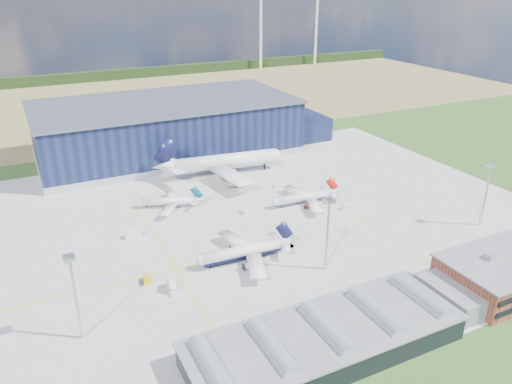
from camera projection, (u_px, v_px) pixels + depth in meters
name	position (u px, v px, depth m)	size (l,w,h in m)	color
ground	(251.00, 234.00, 169.94)	(600.00, 600.00, 0.00)	#304F1D
apron	(239.00, 222.00, 178.16)	(220.00, 160.00, 0.08)	#AFAFAA
farmland	(115.00, 101.00, 350.87)	(600.00, 220.00, 0.01)	olive
treeline	(95.00, 76.00, 415.06)	(600.00, 8.00, 8.00)	black
hangar	(172.00, 129.00, 244.43)	(145.00, 62.00, 26.10)	#101638
glass_concourse	(338.00, 334.00, 116.51)	(78.00, 23.00, 8.60)	black
light_mast_west	(73.00, 284.00, 114.73)	(2.60, 2.60, 23.00)	#AFB1B6
light_mast_center	(328.00, 223.00, 143.20)	(2.60, 2.60, 23.00)	#AFB1B6
light_mast_east	(488.00, 185.00, 169.63)	(2.60, 2.60, 23.00)	#AFB1B6
airliner_navy	(242.00, 246.00, 151.43)	(32.73, 32.02, 10.67)	silver
airliner_red	(303.00, 193.00, 189.89)	(28.46, 27.84, 9.28)	silver
airliner_widebody	(225.00, 154.00, 217.10)	(58.21, 56.95, 18.98)	silver
airliner_regional	(167.00, 198.00, 187.34)	(25.44, 24.88, 8.29)	silver
gse_tug_a	(147.00, 280.00, 142.75)	(2.23, 3.64, 1.52)	gold
gse_tug_b	(393.00, 280.00, 142.70)	(1.86, 2.79, 1.21)	gold
gse_van_a	(133.00, 234.00, 166.98)	(2.39, 5.47, 2.39)	silver
gse_cart_a	(245.00, 211.00, 184.28)	(2.14, 3.20, 1.39)	silver
gse_van_b	(348.00, 207.00, 187.03)	(2.08, 4.53, 2.08)	silver
gse_cart_b	(277.00, 186.00, 207.06)	(1.88, 2.82, 1.22)	silver
gse_van_c	(406.00, 279.00, 142.67)	(2.12, 4.41, 2.12)	silver
airstair	(171.00, 286.00, 138.73)	(1.74, 4.35, 2.78)	silver
car_b	(289.00, 247.00, 160.52)	(1.33, 3.81, 1.25)	#99999E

